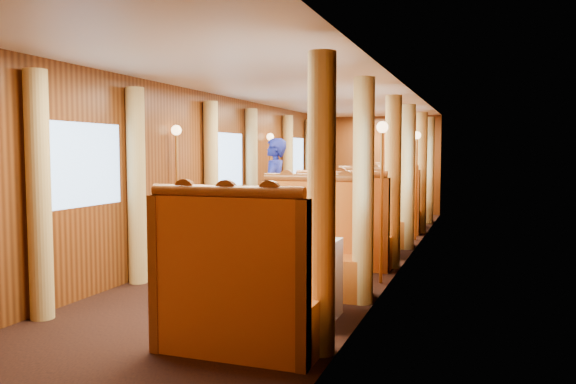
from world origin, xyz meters
The scene contains 49 objects.
floor centered at (0.00, 0.00, 0.00)m, with size 3.00×12.00×0.01m, color black, non-canonical shape.
ceiling centered at (0.00, 0.00, 2.50)m, with size 3.00×12.00×0.01m, color silver, non-canonical shape.
wall_far centered at (0.00, 6.00, 1.25)m, with size 3.00×2.50×0.01m, color brown, non-canonical shape.
wall_near centered at (0.00, -6.00, 1.25)m, with size 3.00×2.50×0.01m, color brown, non-canonical shape.
wall_left centered at (-1.50, 0.00, 1.25)m, with size 12.00×2.50×0.01m, color brown, non-canonical shape.
wall_right centered at (1.50, 0.00, 1.25)m, with size 12.00×2.50×0.01m, color brown, non-canonical shape.
doorway_far centered at (0.00, 5.97, 1.00)m, with size 0.80×0.04×2.00m, color brown.
table_near centered at (0.75, -3.50, 0.38)m, with size 1.05×0.72×0.75m, color white.
banquette_near_fwd centered at (0.75, -4.51, 0.42)m, with size 1.30×0.55×1.34m.
banquette_near_aft centered at (0.75, -2.49, 0.42)m, with size 1.30×0.55×1.34m.
table_mid centered at (0.75, 0.00, 0.38)m, with size 1.05×0.72×0.75m, color white.
banquette_mid_fwd centered at (0.75, -1.01, 0.42)m, with size 1.30×0.55×1.34m.
banquette_mid_aft centered at (0.75, 1.01, 0.42)m, with size 1.30×0.55×1.34m.
table_far centered at (0.75, 3.50, 0.38)m, with size 1.05×0.72×0.75m, color white.
banquette_far_fwd centered at (0.75, 2.49, 0.42)m, with size 1.30×0.55×1.34m.
banquette_far_aft centered at (0.75, 4.51, 0.42)m, with size 1.30×0.55×1.34m.
tea_tray centered at (0.61, -3.53, 0.76)m, with size 0.34×0.26×0.01m, color silver.
teapot_left centered at (0.54, -3.63, 0.82)m, with size 0.16×0.12×0.13m, color silver, non-canonical shape.
teapot_right centered at (0.76, -3.62, 0.82)m, with size 0.16×0.12×0.13m, color silver, non-canonical shape.
teapot_back centered at (0.68, -3.41, 0.82)m, with size 0.17×0.13×0.14m, color silver, non-canonical shape.
fruit_plate centered at (1.04, -3.65, 0.77)m, with size 0.22×0.22×0.05m.
cup_inboard centered at (0.37, -3.42, 0.86)m, with size 0.08×0.08×0.26m.
cup_outboard centered at (0.43, -3.25, 0.86)m, with size 0.08×0.08×0.26m.
rose_vase_mid centered at (0.78, 0.01, 0.93)m, with size 0.06×0.06×0.36m.
rose_vase_far centered at (0.78, 3.48, 0.93)m, with size 0.06×0.06×0.36m.
window_left_near centered at (-1.49, -3.50, 1.45)m, with size 1.20×0.90×0.01m, color #7FADE5, non-canonical shape.
curtain_left_near_a centered at (-1.38, -4.28, 1.18)m, with size 0.22×0.22×2.35m, color tan.
curtain_left_near_b centered at (-1.38, -2.72, 1.18)m, with size 0.22×0.22×2.35m, color tan.
window_right_near centered at (1.49, -3.50, 1.45)m, with size 1.20×0.90×0.01m, color #7FADE5, non-canonical shape.
curtain_right_near_a centered at (1.38, -4.28, 1.18)m, with size 0.22×0.22×2.35m, color tan.
curtain_right_near_b centered at (1.38, -2.72, 1.18)m, with size 0.22×0.22×2.35m, color tan.
window_left_mid centered at (-1.49, 0.00, 1.45)m, with size 1.20×0.90×0.01m, color #7FADE5, non-canonical shape.
curtain_left_mid_a centered at (-1.38, -0.78, 1.18)m, with size 0.22×0.22×2.35m, color tan.
curtain_left_mid_b centered at (-1.38, 0.78, 1.18)m, with size 0.22×0.22×2.35m, color tan.
window_right_mid centered at (1.49, 0.00, 1.45)m, with size 1.20×0.90×0.01m, color #7FADE5, non-canonical shape.
curtain_right_mid_a centered at (1.38, -0.78, 1.18)m, with size 0.22×0.22×2.35m, color tan.
curtain_right_mid_b centered at (1.38, 0.78, 1.18)m, with size 0.22×0.22×2.35m, color tan.
window_left_far centered at (-1.49, 3.50, 1.45)m, with size 1.20×0.90×0.01m, color #7FADE5, non-canonical shape.
curtain_left_far_a centered at (-1.38, 2.72, 1.18)m, with size 0.22×0.22×2.35m, color tan.
curtain_left_far_b centered at (-1.38, 4.28, 1.18)m, with size 0.22×0.22×2.35m, color tan.
window_right_far centered at (1.49, 3.50, 1.45)m, with size 1.20×0.90×0.01m, color #7FADE5, non-canonical shape.
curtain_right_far_a centered at (1.38, 2.72, 1.18)m, with size 0.22×0.22×2.35m, color tan.
curtain_right_far_b centered at (1.38, 4.28, 1.18)m, with size 0.22×0.22×2.35m, color tan.
sconce_left_fore centered at (-1.40, -1.75, 1.38)m, with size 0.14×0.14×1.95m.
sconce_right_fore centered at (1.40, -1.75, 1.38)m, with size 0.14×0.14×1.95m.
sconce_left_aft centered at (-1.40, 1.75, 1.38)m, with size 0.14×0.14×1.95m.
sconce_right_aft centered at (1.40, 1.75, 1.38)m, with size 0.14×0.14×1.95m.
steward centered at (-0.81, 0.41, 0.91)m, with size 0.66×0.44×1.82m, color navy.
passenger centered at (0.75, 0.77, 0.74)m, with size 0.40×0.44×0.76m.
Camera 1 is at (2.58, -8.45, 1.59)m, focal length 35.00 mm.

